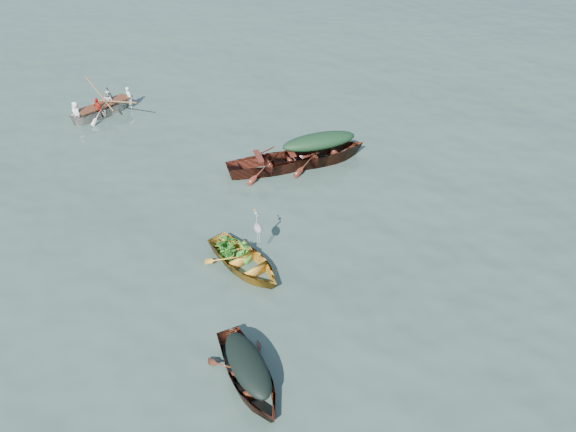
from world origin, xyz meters
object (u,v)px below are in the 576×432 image
at_px(green_tarp_boat, 318,162).
at_px(heron, 258,233).
at_px(dark_covered_boat, 249,382).
at_px(rowed_boat, 106,114).
at_px(yellow_dinghy, 245,268).
at_px(open_wooden_boat, 275,170).

height_order(green_tarp_boat, heron, heron).
bearing_deg(green_tarp_boat, dark_covered_boat, 148.50).
xyz_separation_m(dark_covered_boat, rowed_boat, (-2.32, 14.26, 0.00)).
distance_m(yellow_dinghy, rowed_boat, 11.10).
bearing_deg(dark_covered_boat, open_wooden_boat, 61.85).
relative_size(yellow_dinghy, dark_covered_boat, 0.94).
height_order(dark_covered_boat, heron, heron).
xyz_separation_m(open_wooden_boat, rowed_boat, (-5.30, 6.11, 0.00)).
relative_size(open_wooden_boat, rowed_boat, 1.17).
relative_size(yellow_dinghy, green_tarp_boat, 0.69).
bearing_deg(open_wooden_boat, rowed_boat, 41.88).
bearing_deg(open_wooden_boat, heron, 159.23).
bearing_deg(rowed_boat, heron, 169.56).
distance_m(dark_covered_boat, rowed_boat, 14.45).
relative_size(dark_covered_boat, rowed_boat, 0.89).
xyz_separation_m(green_tarp_boat, open_wooden_boat, (-1.61, -0.06, 0.00)).
relative_size(yellow_dinghy, heron, 3.59).
height_order(open_wooden_boat, rowed_boat, open_wooden_boat).
bearing_deg(yellow_dinghy, heron, 5.19).
height_order(dark_covered_boat, open_wooden_boat, open_wooden_boat).
bearing_deg(dark_covered_boat, yellow_dinghy, 69.42).
height_order(yellow_dinghy, green_tarp_boat, green_tarp_boat).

